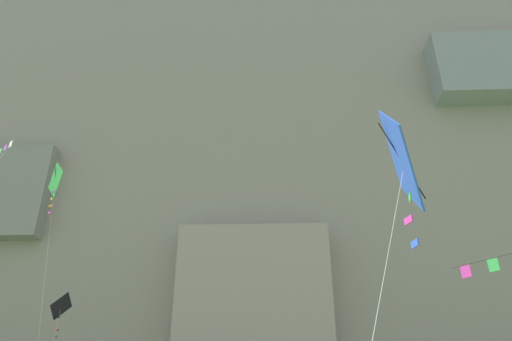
% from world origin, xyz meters
% --- Properties ---
extents(cliff_face, '(180.00, 33.06, 55.28)m').
position_xyz_m(cliff_face, '(0.01, 57.68, 27.62)').
color(cliff_face, gray).
rests_on(cliff_face, ground).
extents(kite_diamond_high_left, '(3.15, 2.42, 16.54)m').
position_xyz_m(kite_diamond_high_left, '(-11.74, 27.59, 15.11)').
color(kite_diamond_high_left, green).
rests_on(kite_diamond_high_left, ground).
extents(kite_diamond_mid_center, '(3.04, 3.41, 8.95)m').
position_xyz_m(kite_diamond_mid_center, '(4.53, 11.18, 7.66)').
color(kite_diamond_mid_center, blue).
rests_on(kite_diamond_mid_center, ground).
extents(kite_diamond_upper_left, '(2.55, 6.12, 10.47)m').
position_xyz_m(kite_diamond_upper_left, '(-14.05, 36.53, 9.20)').
color(kite_diamond_upper_left, black).
rests_on(kite_diamond_upper_left, ground).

